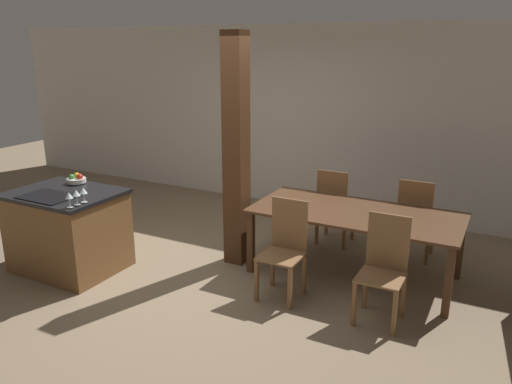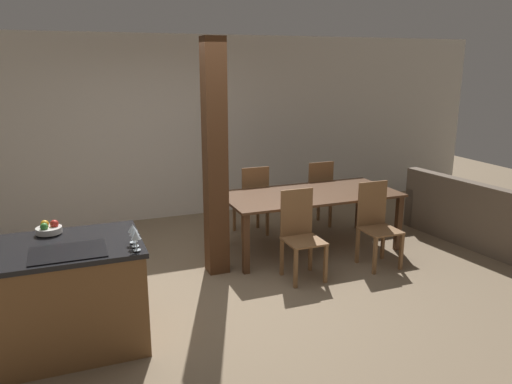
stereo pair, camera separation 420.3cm
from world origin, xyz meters
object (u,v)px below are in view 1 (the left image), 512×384
object	(u,v)px
wine_glass_middle	(76,193)
dining_chair_near_left	(285,247)
dining_table	(356,218)
kitchen_island	(68,230)
wine_glass_near	(69,196)
timber_post	(236,153)
wine_glass_far	(83,191)
fruit_bowl	(76,179)
dining_chair_near_right	(384,267)
dining_chair_far_right	(415,219)
dining_chair_far_left	(334,206)

from	to	relation	value
wine_glass_middle	dining_chair_near_left	size ratio (longest dim) A/B	0.16
wine_glass_middle	dining_table	size ratio (longest dim) A/B	0.07
kitchen_island	wine_glass_near	size ratio (longest dim) A/B	7.57
dining_chair_near_left	timber_post	size ratio (longest dim) A/B	0.38
kitchen_island	wine_glass_far	world-z (taller)	wine_glass_far
fruit_bowl	wine_glass_near	world-z (taller)	wine_glass_near
kitchen_island	dining_chair_near_left	distance (m)	2.43
dining_chair_near_right	dining_chair_far_right	world-z (taller)	same
dining_table	dining_chair_far_right	xyz separation A→B (m)	(0.49, 0.73, -0.15)
dining_chair_far_left	dining_chair_near_left	bearing A→B (deg)	90.00
kitchen_island	wine_glass_far	size ratio (longest dim) A/B	7.57
dining_table	dining_chair_near_right	xyz separation A→B (m)	(0.49, -0.73, -0.15)
wine_glass_far	dining_chair_near_left	world-z (taller)	wine_glass_far
dining_table	timber_post	xyz separation A→B (m)	(-1.30, -0.26, 0.63)
dining_chair_near_left	wine_glass_middle	bearing A→B (deg)	-155.74
dining_chair_near_left	dining_chair_near_right	size ratio (longest dim) A/B	1.00
wine_glass_middle	dining_chair_near_left	bearing A→B (deg)	24.26
dining_table	dining_chair_near_right	bearing A→B (deg)	-56.36
fruit_bowl	wine_glass_middle	size ratio (longest dim) A/B	1.40
fruit_bowl	dining_chair_far_right	world-z (taller)	fruit_bowl
kitchen_island	dining_chair_far_right	size ratio (longest dim) A/B	1.18
timber_post	wine_glass_middle	bearing A→B (deg)	-128.77
dining_table	dining_chair_near_left	world-z (taller)	dining_chair_near_left
dining_table	dining_chair_near_right	world-z (taller)	dining_chair_near_right
wine_glass_middle	wine_glass_far	distance (m)	0.09
wine_glass_middle	dining_chair_far_right	bearing A→B (deg)	39.07
dining_table	timber_post	bearing A→B (deg)	-168.68
wine_glass_near	dining_chair_far_right	distance (m)	3.75
dining_chair_near_right	timber_post	bearing A→B (deg)	165.16
fruit_bowl	dining_table	distance (m)	3.16
kitchen_island	wine_glass_near	xyz separation A→B (m)	(0.49, -0.37, 0.57)
wine_glass_middle	dining_table	xyz separation A→B (m)	(2.35, 1.57, -0.37)
fruit_bowl	timber_post	bearing A→B (deg)	23.31
wine_glass_near	dining_chair_far_left	size ratio (longest dim) A/B	0.16
dining_chair_near_left	dining_chair_near_right	distance (m)	0.98
fruit_bowl	dining_table	xyz separation A→B (m)	(2.98, 0.99, -0.29)
wine_glass_near	dining_chair_near_right	xyz separation A→B (m)	(2.84, 0.93, -0.52)
wine_glass_far	dining_chair_near_left	bearing A→B (deg)	21.88
wine_glass_middle	dining_chair_far_right	xyz separation A→B (m)	(2.84, 2.31, -0.52)
fruit_bowl	dining_chair_near_left	xyz separation A→B (m)	(2.50, 0.25, -0.44)
dining_table	dining_chair_near_left	distance (m)	0.89
dining_chair_far_left	dining_chair_near_right	bearing A→B (deg)	123.64
dining_chair_far_left	timber_post	distance (m)	1.50
fruit_bowl	dining_chair_far_left	bearing A→B (deg)	34.55
fruit_bowl	dining_chair_near_right	world-z (taller)	fruit_bowl
kitchen_island	wine_glass_middle	size ratio (longest dim) A/B	7.57
dining_chair_far_right	dining_chair_far_left	bearing A→B (deg)	0.00
dining_chair_near_right	timber_post	distance (m)	2.01
wine_glass_far	dining_chair_far_right	size ratio (longest dim) A/B	0.16
dining_chair_far_left	dining_chair_far_right	distance (m)	0.98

